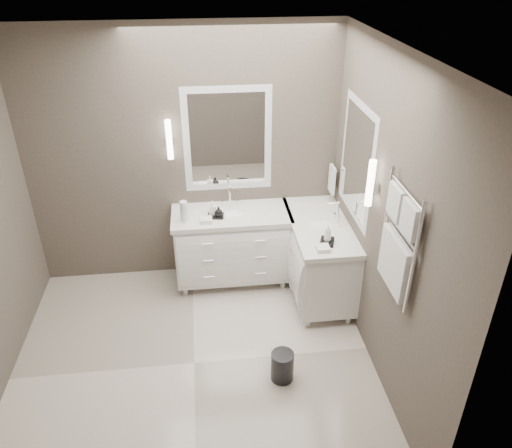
{
  "coord_description": "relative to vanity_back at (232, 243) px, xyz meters",
  "views": [
    {
      "loc": [
        0.17,
        -3.31,
        3.34
      ],
      "look_at": [
        0.65,
        0.7,
        1.0
      ],
      "focal_mm": 35.0,
      "sensor_mm": 36.0,
      "label": 1
    }
  ],
  "objects": [
    {
      "name": "towel_bar_corner",
      "position": [
        1.09,
        0.13,
        0.63
      ],
      "size": [
        0.03,
        0.22,
        0.3
      ],
      "color": "white",
      "rests_on": "wall_right"
    },
    {
      "name": "amenity_tray_right",
      "position": [
        0.85,
        -0.69,
        0.38
      ],
      "size": [
        0.17,
        0.2,
        0.02
      ],
      "primitive_type": "cube",
      "rotation": [
        0.0,
        0.0,
        -0.33
      ],
      "color": "black",
      "rests_on": "vanity_right"
    },
    {
      "name": "towel_ladder",
      "position": [
        1.1,
        -1.63,
        0.91
      ],
      "size": [
        0.06,
        0.58,
        0.9
      ],
      "color": "white",
      "rests_on": "wall_right"
    },
    {
      "name": "soap_bottle_b",
      "position": [
        -0.13,
        -0.1,
        0.44
      ],
      "size": [
        0.09,
        0.09,
        0.11
      ],
      "primitive_type": "imported",
      "rotation": [
        0.0,
        0.0,
        0.05
      ],
      "color": "black",
      "rests_on": "amenity_tray_back"
    },
    {
      "name": "mirror_back",
      "position": [
        -0.0,
        0.26,
        1.06
      ],
      "size": [
        0.9,
        0.02,
        1.1
      ],
      "color": "white",
      "rests_on": "wall_back"
    },
    {
      "name": "soap_bottle_c",
      "position": [
        0.85,
        -0.69,
        0.48
      ],
      "size": [
        0.07,
        0.07,
        0.18
      ],
      "primitive_type": "imported",
      "rotation": [
        0.0,
        0.0,
        -0.08
      ],
      "color": "white",
      "rests_on": "amenity_tray_right"
    },
    {
      "name": "mirror_right",
      "position": [
        1.14,
        -0.43,
        1.06
      ],
      "size": [
        0.02,
        0.9,
        1.1
      ],
      "color": "white",
      "rests_on": "wall_right"
    },
    {
      "name": "wall_back",
      "position": [
        -0.45,
        0.28,
        0.86
      ],
      "size": [
        3.2,
        0.01,
        2.7
      ],
      "primitive_type": "cube",
      "color": "#4F473F",
      "rests_on": "floor"
    },
    {
      "name": "wall_right",
      "position": [
        1.15,
        -1.23,
        0.86
      ],
      "size": [
        0.01,
        3.0,
        2.7
      ],
      "primitive_type": "cube",
      "color": "#4F473F",
      "rests_on": "floor"
    },
    {
      "name": "sconce_back",
      "position": [
        -0.58,
        0.2,
        1.11
      ],
      "size": [
        0.06,
        0.06,
        0.4
      ],
      "color": "white",
      "rests_on": "wall_back"
    },
    {
      "name": "waste_bin",
      "position": [
        0.31,
        -1.49,
        -0.35
      ],
      "size": [
        0.22,
        0.22,
        0.28
      ],
      "primitive_type": "cylinder",
      "rotation": [
        0.0,
        0.0,
        0.1
      ],
      "color": "black",
      "rests_on": "floor"
    },
    {
      "name": "floor",
      "position": [
        -0.45,
        -1.23,
        -0.49
      ],
      "size": [
        3.2,
        3.0,
        0.01
      ],
      "primitive_type": "cube",
      "color": "beige",
      "rests_on": "ground"
    },
    {
      "name": "sconce_right",
      "position": [
        1.08,
        -1.01,
        1.11
      ],
      "size": [
        0.06,
        0.06,
        0.4
      ],
      "color": "white",
      "rests_on": "wall_right"
    },
    {
      "name": "amenity_tray_back",
      "position": [
        -0.16,
        -0.07,
        0.38
      ],
      "size": [
        0.18,
        0.14,
        0.02
      ],
      "primitive_type": "cube",
      "rotation": [
        0.0,
        0.0,
        -0.12
      ],
      "color": "black",
      "rests_on": "vanity_back"
    },
    {
      "name": "water_bottle",
      "position": [
        -0.48,
        -0.12,
        0.47
      ],
      "size": [
        0.09,
        0.09,
        0.22
      ],
      "primitive_type": "cylinder",
      "rotation": [
        0.0,
        0.0,
        0.15
      ],
      "color": "silver",
      "rests_on": "vanity_back"
    },
    {
      "name": "soap_bottle_a",
      "position": [
        -0.19,
        -0.05,
        0.46
      ],
      "size": [
        0.07,
        0.07,
        0.15
      ],
      "primitive_type": "imported",
      "rotation": [
        0.0,
        0.0,
        -0.02
      ],
      "color": "white",
      "rests_on": "amenity_tray_back"
    },
    {
      "name": "wall_front",
      "position": [
        -0.45,
        -2.73,
        0.86
      ],
      "size": [
        3.2,
        0.01,
        2.7
      ],
      "primitive_type": "cube",
      "color": "#4F473F",
      "rests_on": "floor"
    },
    {
      "name": "ceiling",
      "position": [
        -0.45,
        -1.23,
        2.22
      ],
      "size": [
        3.2,
        3.0,
        0.01
      ],
      "primitive_type": "cube",
      "color": "white",
      "rests_on": "wall_back"
    },
    {
      "name": "vanity_right",
      "position": [
        0.88,
        -0.33,
        0.0
      ],
      "size": [
        0.59,
        1.24,
        0.97
      ],
      "color": "white",
      "rests_on": "floor"
    },
    {
      "name": "vanity_back",
      "position": [
        0.0,
        0.0,
        0.0
      ],
      "size": [
        1.24,
        0.59,
        0.97
      ],
      "color": "white",
      "rests_on": "floor"
    }
  ]
}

